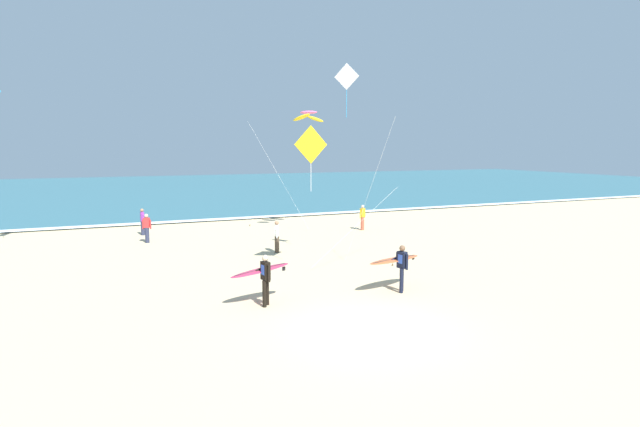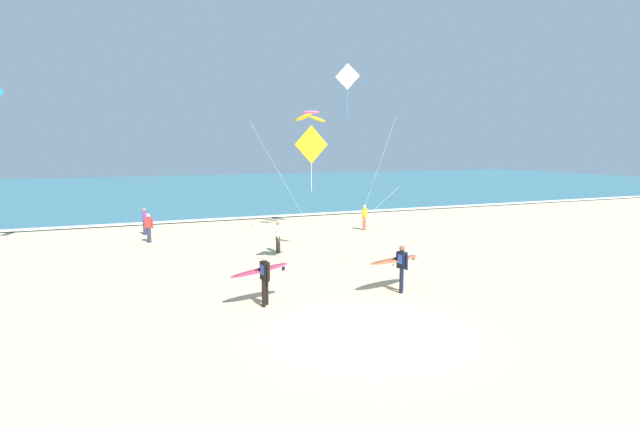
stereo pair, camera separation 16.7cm
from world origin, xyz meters
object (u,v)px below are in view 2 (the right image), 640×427
(surfer_lead, at_px, (398,262))
(bystander_red_top, at_px, (149,228))
(bystander_yellow_top, at_px, (364,217))
(kite_arc_rose_low, at_px, (310,116))
(bystander_white_top, at_px, (278,236))
(surfer_trailing, at_px, (262,274))
(kite_diamond_ivory_mid, at_px, (349,84))
(bystander_purple_top, at_px, (145,221))
(kite_diamond_golden_near, at_px, (313,148))

(surfer_lead, distance_m, bystander_red_top, 15.34)
(bystander_yellow_top, bearing_deg, kite_arc_rose_low, 162.72)
(bystander_red_top, xyz_separation_m, bystander_white_top, (5.71, -5.24, 0.00))
(surfer_trailing, bearing_deg, bystander_red_top, 101.91)
(bystander_red_top, relative_size, bystander_white_top, 1.00)
(kite_arc_rose_low, bearing_deg, kite_diamond_ivory_mid, -100.22)
(surfer_lead, xyz_separation_m, bystander_red_top, (-7.66, 13.28, -0.24))
(bystander_red_top, height_order, bystander_purple_top, same)
(kite_diamond_golden_near, bearing_deg, surfer_trailing, -131.41)
(surfer_trailing, height_order, bystander_white_top, surfer_trailing)
(kite_arc_rose_low, bearing_deg, bystander_yellow_top, -17.28)
(surfer_trailing, bearing_deg, bystander_white_top, 68.81)
(kite_arc_rose_low, relative_size, bystander_red_top, 4.64)
(bystander_purple_top, bearing_deg, kite_arc_rose_low, -14.11)
(surfer_trailing, relative_size, bystander_white_top, 1.39)
(bystander_white_top, bearing_deg, bystander_red_top, 137.51)
(bystander_yellow_top, bearing_deg, bystander_red_top, 176.39)
(surfer_trailing, height_order, kite_diamond_golden_near, kite_diamond_golden_near)
(surfer_trailing, distance_m, kite_arc_rose_low, 15.97)
(surfer_lead, xyz_separation_m, bystander_yellow_top, (5.14, 12.47, -0.24))
(kite_diamond_ivory_mid, xyz_separation_m, bystander_red_top, (-8.02, 8.39, -7.07))
(surfer_trailing, xyz_separation_m, bystander_yellow_top, (10.08, 12.13, -0.23))
(bystander_red_top, distance_m, bystander_white_top, 7.75)
(bystander_red_top, bearing_deg, bystander_yellow_top, -3.61)
(kite_diamond_ivory_mid, bearing_deg, kite_arc_rose_low, 79.78)
(kite_diamond_golden_near, bearing_deg, bystander_red_top, 123.03)
(kite_diamond_golden_near, height_order, kite_diamond_ivory_mid, kite_diamond_ivory_mid)
(kite_diamond_golden_near, height_order, bystander_red_top, kite_diamond_golden_near)
(kite_diamond_golden_near, xyz_separation_m, bystander_red_top, (-6.00, 9.23, -4.34))
(kite_diamond_ivory_mid, relative_size, bystander_red_top, 5.52)
(kite_arc_rose_low, relative_size, bystander_yellow_top, 4.64)
(surfer_lead, distance_m, bystander_purple_top, 17.68)
(bystander_red_top, relative_size, bystander_purple_top, 1.00)
(surfer_lead, xyz_separation_m, bystander_purple_top, (-7.73, 15.90, -0.24))
(bystander_yellow_top, bearing_deg, surfer_lead, -112.40)
(surfer_trailing, distance_m, bystander_purple_top, 15.81)
(surfer_lead, xyz_separation_m, kite_arc_rose_low, (1.90, 13.48, 5.98))
(surfer_trailing, xyz_separation_m, bystander_white_top, (2.99, 7.70, -0.23))
(surfer_trailing, height_order, bystander_red_top, surfer_trailing)
(surfer_lead, xyz_separation_m, kite_diamond_golden_near, (-1.67, 4.05, 4.09))
(kite_arc_rose_low, height_order, bystander_yellow_top, kite_arc_rose_low)
(bystander_red_top, bearing_deg, kite_arc_rose_low, 1.19)
(kite_diamond_golden_near, xyz_separation_m, kite_diamond_ivory_mid, (2.02, 0.84, 2.73))
(surfer_lead, height_order, bystander_red_top, surfer_lead)
(bystander_white_top, bearing_deg, bystander_purple_top, 126.33)
(bystander_purple_top, bearing_deg, kite_diamond_ivory_mid, -53.73)
(kite_arc_rose_low, bearing_deg, surfer_trailing, -117.51)
(kite_diamond_golden_near, bearing_deg, kite_diamond_ivory_mid, 22.50)
(bystander_white_top, height_order, bystander_yellow_top, same)
(surfer_trailing, bearing_deg, kite_arc_rose_low, 62.49)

